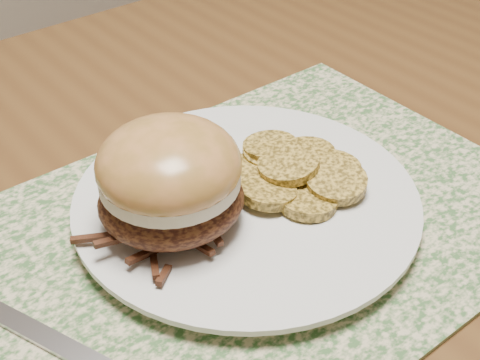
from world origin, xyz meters
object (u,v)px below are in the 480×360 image
object	(u,v)px
dining_table	(402,207)
dinner_plate	(246,203)
pork_sandwich	(170,179)
fork	(5,316)

from	to	relation	value
dining_table	dinner_plate	xyz separation A→B (m)	(-0.19, 0.02, 0.09)
dinner_plate	pork_sandwich	size ratio (longest dim) A/B	1.95
fork	pork_sandwich	bearing A→B (deg)	-23.17
dining_table	fork	world-z (taller)	fork
dining_table	fork	size ratio (longest dim) A/B	9.04
dinner_plate	fork	xyz separation A→B (m)	(-0.20, 0.01, -0.01)
dining_table	fork	xyz separation A→B (m)	(-0.39, 0.03, 0.09)
dining_table	dinner_plate	size ratio (longest dim) A/B	5.77
dining_table	pork_sandwich	bearing A→B (deg)	174.16
dinner_plate	fork	size ratio (longest dim) A/B	1.57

